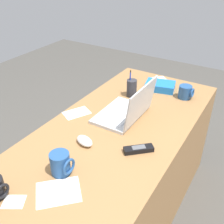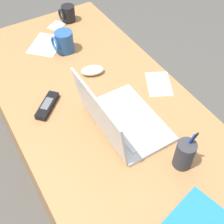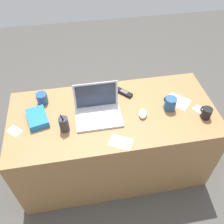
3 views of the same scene
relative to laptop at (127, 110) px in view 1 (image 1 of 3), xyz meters
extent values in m
plane|color=#4C4944|center=(0.12, 0.00, -0.76)|extent=(6.00, 6.00, 0.00)
cube|color=#9E7042|center=(0.12, 0.00, -0.40)|extent=(1.57, 0.72, 0.72)
cube|color=silver|center=(0.00, -0.04, -0.04)|extent=(0.34, 0.22, 0.02)
cube|color=silver|center=(0.00, -0.02, -0.03)|extent=(0.28, 0.11, 0.00)
cube|color=silver|center=(0.00, -0.11, -0.03)|extent=(0.09, 0.05, 0.00)
cube|color=silver|center=(0.00, 0.09, 0.08)|extent=(0.33, 0.04, 0.21)
cube|color=#283347|center=(0.00, 0.08, 0.08)|extent=(0.30, 0.03, 0.18)
ellipsoid|color=white|center=(0.33, -0.06, -0.03)|extent=(0.09, 0.12, 0.04)
cylinder|color=#26518C|center=(0.55, -0.03, 0.01)|extent=(0.09, 0.09, 0.10)
torus|color=#26518C|center=(0.55, 0.02, 0.01)|extent=(0.07, 0.01, 0.07)
torus|color=black|center=(0.78, -0.12, 0.00)|extent=(0.06, 0.01, 0.06)
cylinder|color=#26518C|center=(-0.41, 0.21, 0.00)|extent=(0.08, 0.08, 0.09)
torus|color=#26518C|center=(-0.41, 0.26, 0.00)|extent=(0.06, 0.01, 0.06)
cube|color=black|center=(0.24, 0.20, -0.03)|extent=(0.13, 0.14, 0.02)
cube|color=#595B60|center=(0.24, 0.20, -0.02)|extent=(0.07, 0.07, 0.00)
cylinder|color=#333338|center=(-0.25, -0.10, 0.01)|extent=(0.07, 0.07, 0.12)
cylinder|color=#1933B2|center=(-0.24, -0.11, 0.05)|extent=(0.03, 0.02, 0.14)
cylinder|color=black|center=(-0.25, -0.11, 0.05)|extent=(0.04, 0.02, 0.15)
cube|color=blue|center=(-0.44, 0.02, -0.02)|extent=(0.18, 0.22, 0.05)
cube|color=white|center=(0.12, -0.28, -0.04)|extent=(0.18, 0.16, 0.00)
cube|color=white|center=(0.64, 0.04, -0.04)|extent=(0.22, 0.22, 0.00)
cube|color=white|center=(-0.60, -0.05, -0.04)|extent=(0.12, 0.12, 0.00)
cube|color=white|center=(0.77, -0.08, -0.04)|extent=(0.10, 0.11, 0.00)
camera|label=1|loc=(1.17, 0.62, 0.80)|focal=43.14mm
camera|label=2|loc=(-0.59, 0.39, 0.86)|focal=47.49mm
camera|label=3|loc=(-0.11, -1.24, 1.29)|focal=39.13mm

